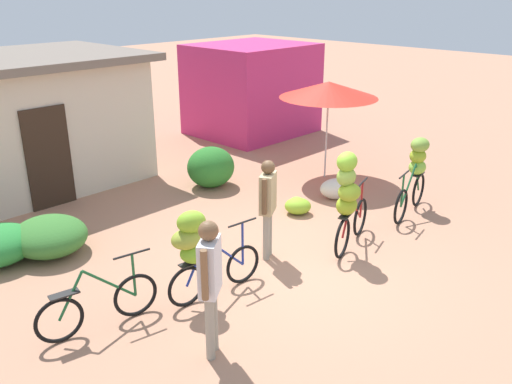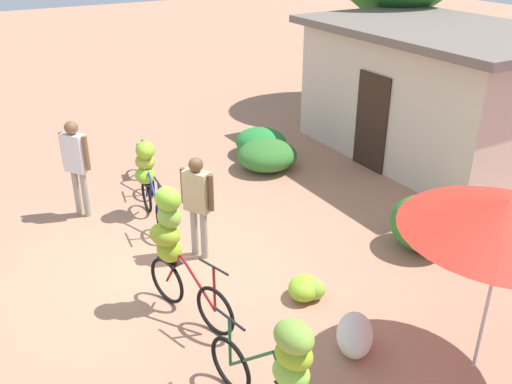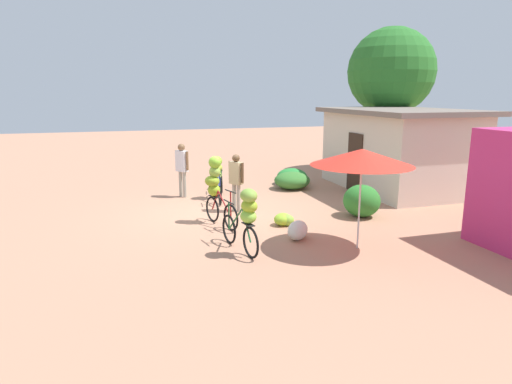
# 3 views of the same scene
# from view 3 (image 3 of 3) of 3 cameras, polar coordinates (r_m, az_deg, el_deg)

# --- Properties ---
(ground_plane) EXTENTS (60.00, 60.00, 0.00)m
(ground_plane) POSITION_cam_3_polar(r_m,az_deg,el_deg) (12.63, -4.72, -2.78)
(ground_plane) COLOR tan
(building_low) EXTENTS (5.60, 3.83, 2.79)m
(building_low) POSITION_cam_3_polar(r_m,az_deg,el_deg) (16.47, 17.70, 5.28)
(building_low) COLOR beige
(building_low) RESTS_ON ground
(tree_behind_building) EXTENTS (3.61, 3.61, 6.02)m
(tree_behind_building) POSITION_cam_3_polar(r_m,az_deg,el_deg) (20.06, 16.91, 14.47)
(tree_behind_building) COLOR brown
(tree_behind_building) RESTS_ON ground
(hedge_bush_front_left) EXTENTS (1.21, 1.10, 0.60)m
(hedge_bush_front_left) POSITION_cam_3_polar(r_m,az_deg,el_deg) (16.61, 4.63, 1.99)
(hedge_bush_front_left) COLOR #2A8436
(hedge_bush_front_left) RESTS_ON ground
(hedge_bush_front_right) EXTENTS (1.21, 1.27, 0.60)m
(hedge_bush_front_right) POSITION_cam_3_polar(r_m,az_deg,el_deg) (15.84, 4.64, 1.49)
(hedge_bush_front_right) COLOR #37752E
(hedge_bush_front_right) RESTS_ON ground
(hedge_bush_mid) EXTENTS (1.06, 0.99, 0.89)m
(hedge_bush_mid) POSITION_cam_3_polar(r_m,az_deg,el_deg) (12.55, 13.36, -1.10)
(hedge_bush_mid) COLOR #2B7829
(hedge_bush_mid) RESTS_ON ground
(market_umbrella) EXTENTS (2.17, 2.17, 2.19)m
(market_umbrella) POSITION_cam_3_polar(r_m,az_deg,el_deg) (9.64, 13.40, 4.35)
(market_umbrella) COLOR beige
(market_umbrella) RESTS_ON ground
(bicycle_leftmost) EXTENTS (1.60, 0.35, 0.94)m
(bicycle_leftmost) POSITION_cam_3_polar(r_m,az_deg,el_deg) (15.62, -4.51, 1.48)
(bicycle_leftmost) COLOR black
(bicycle_leftmost) RESTS_ON ground
(bicycle_near_pile) EXTENTS (1.58, 0.51, 1.37)m
(bicycle_near_pile) POSITION_cam_3_polar(r_m,az_deg,el_deg) (14.18, -5.00, 2.33)
(bicycle_near_pile) COLOR black
(bicycle_near_pile) RESTS_ON ground
(bicycle_center_loaded) EXTENTS (1.57, 0.64, 1.75)m
(bicycle_center_loaded) POSITION_cam_3_polar(r_m,az_deg,el_deg) (11.48, -5.18, 0.81)
(bicycle_center_loaded) COLOR black
(bicycle_center_loaded) RESTS_ON ground
(bicycle_by_shop) EXTENTS (1.70, 0.51, 1.43)m
(bicycle_by_shop) POSITION_cam_3_polar(r_m,az_deg,el_deg) (9.26, -1.32, -2.92)
(bicycle_by_shop) COLOR black
(bicycle_by_shop) RESTS_ON ground
(banana_pile_on_ground) EXTENTS (0.66, 0.67, 0.32)m
(banana_pile_on_ground) POSITION_cam_3_polar(r_m,az_deg,el_deg) (11.48, 3.61, -3.53)
(banana_pile_on_ground) COLOR #8FC12E
(banana_pile_on_ground) RESTS_ON ground
(produce_sack) EXTENTS (0.82, 0.79, 0.44)m
(produce_sack) POSITION_cam_3_polar(r_m,az_deg,el_deg) (10.41, 5.34, -4.89)
(produce_sack) COLOR silver
(produce_sack) RESTS_ON ground
(person_vendor) EXTENTS (0.51, 0.37, 1.65)m
(person_vendor) POSITION_cam_3_polar(r_m,az_deg,el_deg) (12.65, -2.56, 1.97)
(person_vendor) COLOR gray
(person_vendor) RESTS_ON ground
(person_bystander) EXTENTS (0.49, 0.40, 1.75)m
(person_bystander) POSITION_cam_3_polar(r_m,az_deg,el_deg) (14.61, -9.46, 3.51)
(person_bystander) COLOR gray
(person_bystander) RESTS_ON ground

